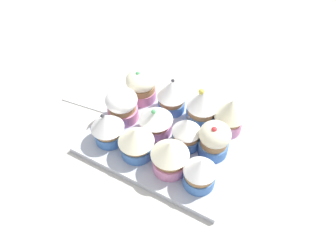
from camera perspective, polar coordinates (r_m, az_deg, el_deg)
name	(u,v)px	position (r cm, az deg, el deg)	size (l,w,h in cm)	color
ground_plane	(168,145)	(62.21, 0.00, -3.46)	(180.00, 180.00, 3.00)	beige
baking_tray	(168,138)	(60.56, 0.00, -2.24)	(29.69, 23.17, 1.20)	silver
cupcake_0	(108,127)	(57.93, -11.10, -0.23)	(6.18, 6.18, 6.94)	#477AC6
cupcake_1	(136,141)	(55.22, -5.88, -2.85)	(6.56, 6.56, 6.51)	#477AC6
cupcake_2	(170,155)	(52.72, 0.38, -5.46)	(6.69, 6.69, 7.10)	pink
cupcake_3	(200,172)	(51.52, 5.92, -8.44)	(5.63, 5.63, 6.65)	#477AC6
cupcake_4	(121,107)	(61.24, -8.75, 3.54)	(6.36, 6.36, 6.95)	pink
cupcake_5	(154,121)	(58.15, -2.52, 0.90)	(6.57, 6.57, 6.70)	pink
cupcake_6	(186,132)	(56.37, 3.44, -1.16)	(5.44, 5.44, 7.00)	#477AC6
cupcake_7	(214,140)	(55.50, 8.55, -2.49)	(5.72, 5.72, 7.53)	#477AC6
cupcake_8	(141,86)	(65.29, -4.96, 7.47)	(6.36, 6.36, 7.25)	pink
cupcake_9	(172,96)	(62.34, 0.66, 5.66)	(5.89, 5.89, 7.68)	#477AC6
cupcake_10	(202,107)	(60.23, 6.34, 3.54)	(6.22, 6.22, 8.25)	#477AC6
cupcake_11	(230,115)	(59.40, 11.35, 2.01)	(5.97, 5.97, 7.79)	pink
napkin	(96,89)	(72.63, -13.10, 6.59)	(10.91, 11.28, 0.60)	white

